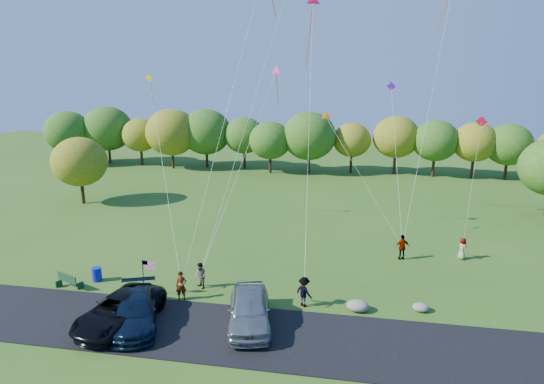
{
  "coord_description": "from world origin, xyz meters",
  "views": [
    {
      "loc": [
        6.26,
        -26.41,
        13.79
      ],
      "look_at": [
        0.28,
        6.0,
        5.29
      ],
      "focal_mm": 32.0,
      "sensor_mm": 36.0,
      "label": 1
    }
  ],
  "objects": [
    {
      "name": "boulder_far",
      "position": [
        10.14,
        0.36,
        0.25
      ],
      "size": [
        0.95,
        0.79,
        0.49
      ],
      "primitive_type": "ellipsoid",
      "color": "gray",
      "rests_on": "ground"
    },
    {
      "name": "flyer_b",
      "position": [
        -3.44,
        0.96,
        0.85
      ],
      "size": [
        1.05,
        1.04,
        1.71
      ],
      "primitive_type": "imported",
      "rotation": [
        0.0,
        0.0,
        -0.75
      ],
      "color": "#4C4C59",
      "rests_on": "ground"
    },
    {
      "name": "kites_aloft",
      "position": [
        3.4,
        13.59,
        17.73
      ],
      "size": [
        26.57,
        10.02,
        16.23
      ],
      "color": "#C4153B",
      "rests_on": "ground"
    },
    {
      "name": "minivan_silver",
      "position": [
        0.7,
        -3.06,
        1.01
      ],
      "size": [
        3.44,
        5.96,
        1.91
      ],
      "primitive_type": "imported",
      "rotation": [
        0.0,
        0.0,
        0.22
      ],
      "color": "gray",
      "rests_on": "asphalt_lane"
    },
    {
      "name": "flag_assembly",
      "position": [
        -6.31,
        -0.7,
        1.77
      ],
      "size": [
        0.88,
        0.57,
        2.38
      ],
      "color": "black",
      "rests_on": "ground"
    },
    {
      "name": "minivan_navy",
      "position": [
        -5.43,
        -4.19,
        0.88
      ],
      "size": [
        4.16,
        6.09,
        1.64
      ],
      "primitive_type": "imported",
      "rotation": [
        0.0,
        0.0,
        0.37
      ],
      "color": "black",
      "rests_on": "asphalt_lane"
    },
    {
      "name": "flyer_c",
      "position": [
        3.37,
        -0.23,
        0.91
      ],
      "size": [
        1.36,
        1.24,
        1.83
      ],
      "primitive_type": "imported",
      "rotation": [
        0.0,
        0.0,
        2.52
      ],
      "color": "#4C4C59",
      "rests_on": "ground"
    },
    {
      "name": "treeline",
      "position": [
        1.32,
        36.33,
        4.63
      ],
      "size": [
        75.35,
        27.59,
        8.5
      ],
      "color": "#331C12",
      "rests_on": "ground"
    },
    {
      "name": "flyer_e",
      "position": [
        14.01,
        9.15,
        0.82
      ],
      "size": [
        0.82,
        0.95,
        1.65
      ],
      "primitive_type": "imported",
      "rotation": [
        0.0,
        0.0,
        2.02
      ],
      "color": "#4C4C59",
      "rests_on": "ground"
    },
    {
      "name": "flyer_d",
      "position": [
        9.63,
        8.3,
        0.95
      ],
      "size": [
        1.2,
        0.79,
        1.9
      ],
      "primitive_type": "imported",
      "rotation": [
        0.0,
        0.0,
        3.46
      ],
      "color": "#4C4C59",
      "rests_on": "ground"
    },
    {
      "name": "asphalt_lane",
      "position": [
        0.0,
        -4.0,
        0.03
      ],
      "size": [
        44.0,
        6.0,
        0.06
      ],
      "primitive_type": "cube",
      "color": "black",
      "rests_on": "ground"
    },
    {
      "name": "flyer_a",
      "position": [
        -4.08,
        -0.8,
        0.91
      ],
      "size": [
        0.75,
        0.59,
        1.82
      ],
      "primitive_type": "imported",
      "rotation": [
        0.0,
        0.0,
        0.26
      ],
      "color": "#4C4C59",
      "rests_on": "ground"
    },
    {
      "name": "boulder_near",
      "position": [
        6.52,
        -0.27,
        0.33
      ],
      "size": [
        1.3,
        1.02,
        0.65
      ],
      "primitive_type": "ellipsoid",
      "color": "gray",
      "rests_on": "ground"
    },
    {
      "name": "minivan_dark",
      "position": [
        -6.33,
        -4.27,
        0.89
      ],
      "size": [
        3.67,
        6.32,
        1.65
      ],
      "primitive_type": "imported",
      "rotation": [
        0.0,
        0.0,
        -0.16
      ],
      "color": "black",
      "rests_on": "asphalt_lane"
    },
    {
      "name": "ground",
      "position": [
        0.0,
        0.0,
        0.0
      ],
      "size": [
        140.0,
        140.0,
        0.0
      ],
      "primitive_type": "plane",
      "color": "#2E5618",
      "rests_on": "ground"
    },
    {
      "name": "trash_barrel",
      "position": [
        -10.59,
        0.76,
        0.46
      ],
      "size": [
        0.62,
        0.62,
        0.93
      ],
      "primitive_type": "cylinder",
      "color": "#0B17A9",
      "rests_on": "ground"
    },
    {
      "name": "park_bench",
      "position": [
        -11.81,
        -0.63,
        0.54
      ],
      "size": [
        1.77,
        0.97,
        1.01
      ],
      "rotation": [
        0.0,
        0.0,
        -0.39
      ],
      "color": "#163D1F",
      "rests_on": "ground"
    }
  ]
}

